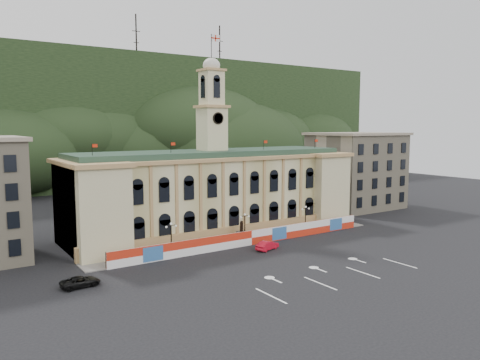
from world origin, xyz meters
TOP-DOWN VIEW (x-y plane):
  - ground at (0.00, 0.00)m, footprint 260.00×260.00m
  - lane_markings at (0.00, -5.00)m, footprint 26.00×10.00m
  - hill_ridge at (0.03, 121.99)m, footprint 230.00×80.00m
  - city_hall at (0.00, 27.63)m, footprint 56.20×17.60m
  - side_building_right at (43.00, 30.93)m, footprint 21.00×17.00m
  - hoarding_fence at (0.06, 15.07)m, footprint 50.00×0.44m
  - pavement at (0.00, 17.75)m, footprint 56.00×5.50m
  - statue at (0.00, 18.00)m, footprint 1.40×1.40m
  - lamp_left at (-14.00, 17.00)m, footprint 1.96×0.44m
  - lamp_center at (0.00, 17.00)m, footprint 1.96×0.44m
  - lamp_right at (14.00, 17.00)m, footprint 1.96×0.44m
  - red_sedan at (0.32, 10.93)m, footprint 4.16×5.46m
  - black_suv at (-30.00, 9.83)m, footprint 2.85×5.17m

SIDE VIEW (x-z plane):
  - ground at x=0.00m, z-range 0.00..0.00m
  - lane_markings at x=0.00m, z-range -0.01..0.01m
  - pavement at x=0.00m, z-range 0.00..0.16m
  - black_suv at x=-30.00m, z-range 0.00..1.36m
  - red_sedan at x=0.32m, z-range 0.00..1.50m
  - statue at x=0.00m, z-range -0.67..3.05m
  - hoarding_fence at x=0.06m, z-range 0.00..2.50m
  - lamp_left at x=-14.00m, z-range 0.50..5.65m
  - lamp_center at x=0.00m, z-range 0.50..5.65m
  - lamp_right at x=14.00m, z-range 0.50..5.65m
  - city_hall at x=0.00m, z-range -10.70..26.40m
  - side_building_right at x=43.00m, z-range 0.03..18.63m
  - hill_ridge at x=0.03m, z-range -12.52..51.48m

